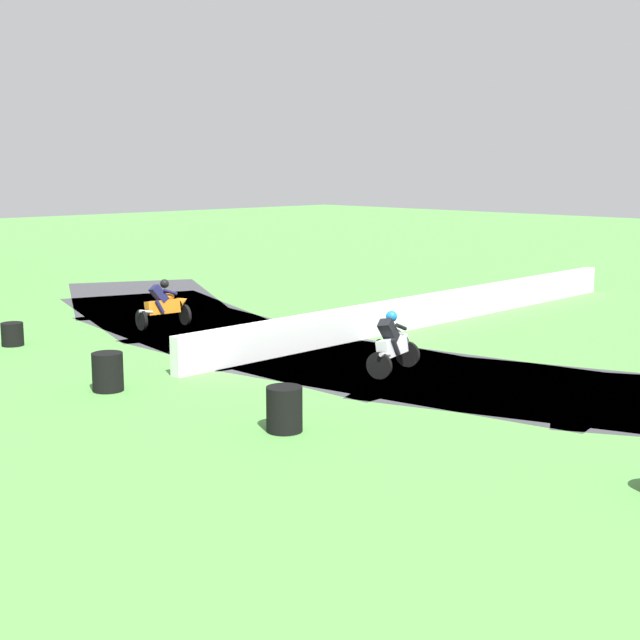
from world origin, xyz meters
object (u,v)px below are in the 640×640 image
Objects in this scene: tire_stack_mid_b at (108,372)px; tire_stack_far at (284,409)px; motorcycle_chase_white at (393,343)px; tire_stack_mid_a at (12,334)px; motorcycle_lead_orange at (165,304)px.

tire_stack_mid_b is 1.00× the size of tire_stack_far.
tire_stack_mid_b is at bearing 151.64° from motorcycle_chase_white.
tire_stack_far is at bearing -89.96° from tire_stack_mid_a.
motorcycle_chase_white is 2.10× the size of tire_stack_far.
motorcycle_chase_white reaches higher than tire_stack_mid_b.
motorcycle_chase_white is at bearing -28.36° from tire_stack_mid_b.
motorcycle_lead_orange is 8.33m from motorcycle_chase_white.
motorcycle_lead_orange is 10.92m from tire_stack_far.
tire_stack_mid_a is at bearing 118.66° from motorcycle_chase_white.
motorcycle_lead_orange reaches higher than tire_stack_mid_a.
tire_stack_far is (0.01, -10.51, 0.10)m from tire_stack_mid_a.
motorcycle_lead_orange is 1.01× the size of motorcycle_chase_white.
motorcycle_lead_orange is at bearing 93.11° from motorcycle_chase_white.
tire_stack_mid_a is at bearing 90.04° from tire_stack_far.
tire_stack_mid_b is 4.72m from tire_stack_far.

